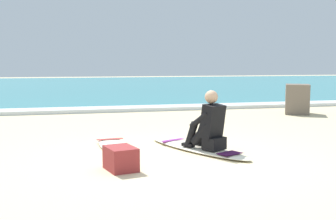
% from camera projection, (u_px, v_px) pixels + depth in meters
% --- Properties ---
extents(ground_plane, '(80.00, 80.00, 0.00)m').
position_uv_depth(ground_plane, '(184.00, 158.00, 6.33)').
color(ground_plane, beige).
extents(sea, '(80.00, 28.00, 0.10)m').
position_uv_depth(sea, '(91.00, 86.00, 25.91)').
color(sea, teal).
rests_on(sea, ground).
extents(breaking_foam, '(80.00, 0.90, 0.11)m').
position_uv_depth(breaking_foam, '(122.00, 109.00, 12.73)').
color(breaking_foam, white).
rests_on(breaking_foam, ground).
extents(surfboard_main, '(1.42, 2.35, 0.08)m').
position_uv_depth(surfboard_main, '(197.00, 148.00, 6.95)').
color(surfboard_main, '#EFE5C6').
rests_on(surfboard_main, ground).
extents(surfer_seated, '(0.63, 0.77, 0.95)m').
position_uv_depth(surfer_seated, '(209.00, 126.00, 6.67)').
color(surfer_seated, black).
rests_on(surfer_seated, surfboard_main).
extents(surfboard_spare_near, '(0.70, 1.94, 0.08)m').
position_uv_depth(surfboard_spare_near, '(116.00, 147.00, 7.06)').
color(surfboard_spare_near, '#EFE5C6').
rests_on(surfboard_spare_near, ground).
extents(shoreline_rock, '(0.94, 0.97, 0.85)m').
position_uv_depth(shoreline_rock, '(297.00, 99.00, 11.89)').
color(shoreline_rock, '#756656').
rests_on(shoreline_rock, ground).
extents(beach_bag, '(0.46, 0.55, 0.32)m').
position_uv_depth(beach_bag, '(121.00, 159.00, 5.62)').
color(beach_bag, maroon).
rests_on(beach_bag, ground).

